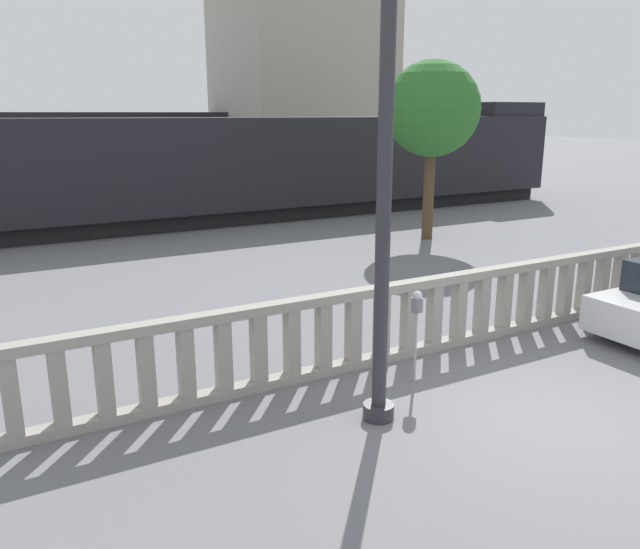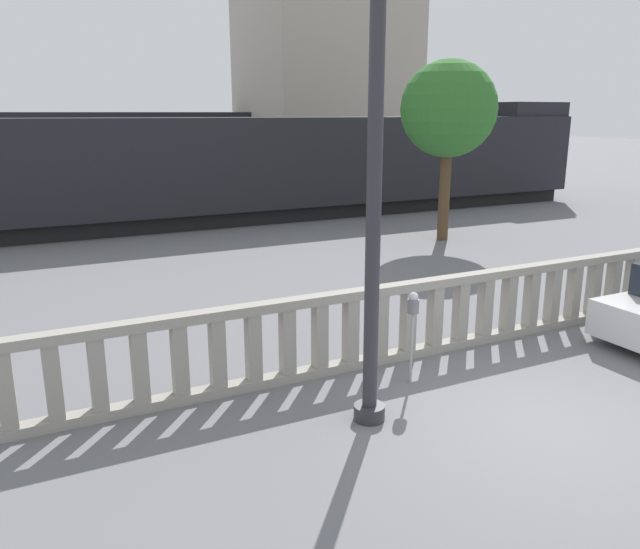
{
  "view_description": "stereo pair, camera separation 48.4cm",
  "coord_description": "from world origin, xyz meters",
  "px_view_note": "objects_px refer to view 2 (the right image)",
  "views": [
    {
      "loc": [
        -6.23,
        -4.98,
        3.89
      ],
      "look_at": [
        -1.36,
        3.71,
        1.29
      ],
      "focal_mm": 35.0,
      "sensor_mm": 36.0,
      "label": 1
    },
    {
      "loc": [
        -5.81,
        -5.2,
        3.89
      ],
      "look_at": [
        -1.36,
        3.71,
        1.29
      ],
      "focal_mm": 35.0,
      "sensor_mm": 36.0,
      "label": 2
    }
  ],
  "objects_px": {
    "tree_left": "(449,110)",
    "parking_meter": "(413,311)",
    "lamppost": "(375,135)",
    "train_near": "(267,167)",
    "train_far": "(190,146)"
  },
  "relations": [
    {
      "from": "parking_meter",
      "to": "tree_left",
      "type": "distance_m",
      "value": 11.39
    },
    {
      "from": "parking_meter",
      "to": "lamppost",
      "type": "bearing_deg",
      "value": -148.1
    },
    {
      "from": "train_far",
      "to": "parking_meter",
      "type": "bearing_deg",
      "value": -99.0
    },
    {
      "from": "lamppost",
      "to": "train_far",
      "type": "xyz_separation_m",
      "value": [
        5.65,
        29.23,
        -1.59
      ]
    },
    {
      "from": "tree_left",
      "to": "parking_meter",
      "type": "bearing_deg",
      "value": -129.69
    },
    {
      "from": "tree_left",
      "to": "train_near",
      "type": "bearing_deg",
      "value": 119.23
    },
    {
      "from": "train_near",
      "to": "tree_left",
      "type": "bearing_deg",
      "value": -60.77
    },
    {
      "from": "lamppost",
      "to": "train_near",
      "type": "xyz_separation_m",
      "value": [
        4.74,
        15.33,
        -1.69
      ]
    },
    {
      "from": "train_near",
      "to": "train_far",
      "type": "bearing_deg",
      "value": 86.29
    },
    {
      "from": "train_near",
      "to": "train_far",
      "type": "height_order",
      "value": "train_far"
    },
    {
      "from": "train_far",
      "to": "tree_left",
      "type": "relative_size",
      "value": 3.5
    },
    {
      "from": "lamppost",
      "to": "train_near",
      "type": "bearing_deg",
      "value": 72.81
    },
    {
      "from": "parking_meter",
      "to": "tree_left",
      "type": "bearing_deg",
      "value": 50.31
    },
    {
      "from": "parking_meter",
      "to": "train_near",
      "type": "relative_size",
      "value": 0.05
    },
    {
      "from": "lamppost",
      "to": "parking_meter",
      "type": "height_order",
      "value": "lamppost"
    }
  ]
}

